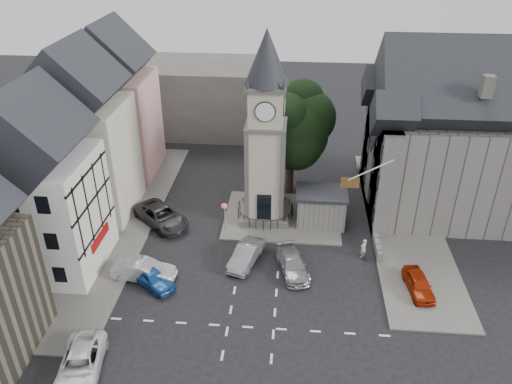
# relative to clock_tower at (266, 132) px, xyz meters

# --- Properties ---
(ground) EXTENTS (120.00, 120.00, 0.00)m
(ground) POSITION_rel_clock_tower_xyz_m (0.00, -7.99, -8.12)
(ground) COLOR black
(ground) RESTS_ON ground
(pavement_west) EXTENTS (6.00, 30.00, 0.14)m
(pavement_west) POSITION_rel_clock_tower_xyz_m (-12.50, -1.99, -8.05)
(pavement_west) COLOR #595651
(pavement_west) RESTS_ON ground
(pavement_east) EXTENTS (6.00, 26.00, 0.14)m
(pavement_east) POSITION_rel_clock_tower_xyz_m (12.00, 0.01, -8.05)
(pavement_east) COLOR #595651
(pavement_east) RESTS_ON ground
(central_island) EXTENTS (10.00, 8.00, 0.16)m
(central_island) POSITION_rel_clock_tower_xyz_m (1.50, 0.01, -8.04)
(central_island) COLOR #595651
(central_island) RESTS_ON ground
(road_markings) EXTENTS (20.00, 8.00, 0.01)m
(road_markings) POSITION_rel_clock_tower_xyz_m (0.00, -13.49, -8.12)
(road_markings) COLOR silver
(road_markings) RESTS_ON ground
(clock_tower) EXTENTS (4.86, 4.86, 16.25)m
(clock_tower) POSITION_rel_clock_tower_xyz_m (0.00, 0.00, 0.00)
(clock_tower) COLOR #4C4944
(clock_tower) RESTS_ON ground
(stone_shelter) EXTENTS (4.30, 3.30, 3.08)m
(stone_shelter) POSITION_rel_clock_tower_xyz_m (4.80, -0.49, -6.57)
(stone_shelter) COLOR slate
(stone_shelter) RESTS_ON ground
(town_tree) EXTENTS (7.20, 7.20, 10.80)m
(town_tree) POSITION_rel_clock_tower_xyz_m (2.00, 5.01, -1.15)
(town_tree) COLOR black
(town_tree) RESTS_ON ground
(warning_sign_post) EXTENTS (0.70, 0.19, 2.85)m
(warning_sign_post) POSITION_rel_clock_tower_xyz_m (-3.20, -2.56, -6.09)
(warning_sign_post) COLOR black
(warning_sign_post) RESTS_ON ground
(terrace_pink) EXTENTS (8.10, 7.60, 12.80)m
(terrace_pink) POSITION_rel_clock_tower_xyz_m (-15.50, 8.01, -1.54)
(terrace_pink) COLOR #E4A39C
(terrace_pink) RESTS_ON ground
(terrace_cream) EXTENTS (8.10, 7.60, 12.80)m
(terrace_cream) POSITION_rel_clock_tower_xyz_m (-15.50, 0.01, -1.54)
(terrace_cream) COLOR beige
(terrace_cream) RESTS_ON ground
(terrace_tudor) EXTENTS (8.10, 7.60, 12.00)m
(terrace_tudor) POSITION_rel_clock_tower_xyz_m (-15.50, -7.99, -1.93)
(terrace_tudor) COLOR silver
(terrace_tudor) RESTS_ON ground
(backdrop_west) EXTENTS (20.00, 10.00, 8.00)m
(backdrop_west) POSITION_rel_clock_tower_xyz_m (-12.00, 20.01, -4.12)
(backdrop_west) COLOR #4C4944
(backdrop_west) RESTS_ON ground
(east_building) EXTENTS (14.40, 11.40, 12.60)m
(east_building) POSITION_rel_clock_tower_xyz_m (15.59, 3.01, -1.86)
(east_building) COLOR slate
(east_building) RESTS_ON ground
(east_boundary_wall) EXTENTS (0.40, 16.00, 0.90)m
(east_boundary_wall) POSITION_rel_clock_tower_xyz_m (9.20, 2.01, -7.67)
(east_boundary_wall) COLOR slate
(east_boundary_wall) RESTS_ON ground
(flagpole) EXTENTS (3.68, 0.10, 2.74)m
(flagpole) POSITION_rel_clock_tower_xyz_m (8.00, -3.99, -1.12)
(flagpole) COLOR white
(flagpole) RESTS_ON ground
(car_west_blue) EXTENTS (4.11, 3.60, 1.34)m
(car_west_blue) POSITION_rel_clock_tower_xyz_m (-7.50, -9.88, -7.45)
(car_west_blue) COLOR #1A4990
(car_west_blue) RESTS_ON ground
(car_west_silver) EXTENTS (4.74, 2.00, 1.52)m
(car_west_silver) POSITION_rel_clock_tower_xyz_m (-8.24, -9.25, -7.36)
(car_west_silver) COLOR #B1B3B9
(car_west_silver) RESTS_ON ground
(car_west_grey) EXTENTS (5.96, 5.78, 1.58)m
(car_west_grey) POSITION_rel_clock_tower_xyz_m (-8.82, -1.91, -7.33)
(car_west_grey) COLOR #2A2A2C
(car_west_grey) RESTS_ON ground
(car_island_silver) EXTENTS (2.75, 4.62, 1.44)m
(car_island_silver) POSITION_rel_clock_tower_xyz_m (-1.00, -6.66, -7.40)
(car_island_silver) COLOR gray
(car_island_silver) RESTS_ON ground
(car_island_east) EXTENTS (3.04, 4.87, 1.31)m
(car_island_east) POSITION_rel_clock_tower_xyz_m (2.56, -7.49, -7.46)
(car_island_east) COLOR #929499
(car_island_east) RESTS_ON ground
(car_east_red) EXTENTS (2.00, 3.99, 1.30)m
(car_east_red) POSITION_rel_clock_tower_xyz_m (11.50, -8.96, -7.47)
(car_east_red) COLOR #A12408
(car_east_red) RESTS_ON ground
(van_sw_white) EXTENTS (3.19, 5.45, 1.42)m
(van_sw_white) POSITION_rel_clock_tower_xyz_m (-9.50, -17.99, -7.41)
(van_sw_white) COLOR silver
(van_sw_white) RESTS_ON ground
(pedestrian) EXTENTS (0.70, 0.68, 1.63)m
(pedestrian) POSITION_rel_clock_tower_xyz_m (8.00, -5.19, -7.31)
(pedestrian) COLOR beige
(pedestrian) RESTS_ON ground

